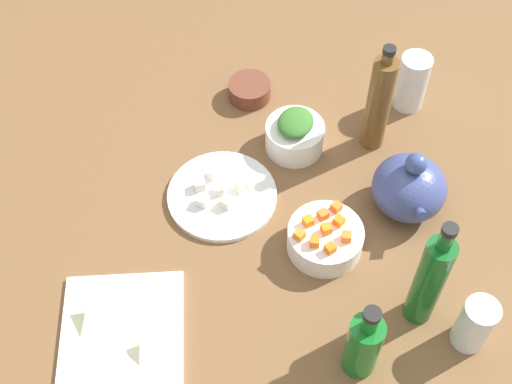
{
  "coord_description": "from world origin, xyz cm",
  "views": [
    {
      "loc": [
        82.94,
        -8.54,
        121.78
      ],
      "look_at": [
        0.0,
        0.0,
        8.0
      ],
      "focal_mm": 49.02,
      "sensor_mm": 36.0,
      "label": 1
    }
  ],
  "objects_px": {
    "bowl_small_side": "(249,90)",
    "teapot": "(409,187)",
    "bowl_carrots": "(325,239)",
    "drinking_glass_0": "(412,82)",
    "bottle_2": "(379,103)",
    "drinking_glass_1": "(475,324)",
    "plate_tofu": "(222,195)",
    "cutting_board": "(121,353)",
    "bowl_greens": "(295,137)",
    "bottle_1": "(430,280)",
    "bottle_0": "(363,344)"
  },
  "relations": [
    {
      "from": "bottle_1",
      "to": "drinking_glass_1",
      "type": "bearing_deg",
      "value": 51.39
    },
    {
      "from": "bowl_carrots",
      "to": "drinking_glass_0",
      "type": "distance_m",
      "value": 0.45
    },
    {
      "from": "bowl_small_side",
      "to": "bottle_2",
      "type": "height_order",
      "value": "bottle_2"
    },
    {
      "from": "cutting_board",
      "to": "teapot",
      "type": "bearing_deg",
      "value": 114.93
    },
    {
      "from": "teapot",
      "to": "plate_tofu",
      "type": "bearing_deg",
      "value": -98.93
    },
    {
      "from": "bowl_small_side",
      "to": "teapot",
      "type": "bearing_deg",
      "value": 40.13
    },
    {
      "from": "bottle_1",
      "to": "bottle_2",
      "type": "distance_m",
      "value": 0.42
    },
    {
      "from": "drinking_glass_1",
      "to": "bottle_0",
      "type": "bearing_deg",
      "value": -82.82
    },
    {
      "from": "drinking_glass_1",
      "to": "bowl_small_side",
      "type": "bearing_deg",
      "value": -152.62
    },
    {
      "from": "bowl_small_side",
      "to": "bottle_1",
      "type": "height_order",
      "value": "bottle_1"
    },
    {
      "from": "drinking_glass_0",
      "to": "bowl_greens",
      "type": "bearing_deg",
      "value": -69.81
    },
    {
      "from": "plate_tofu",
      "to": "teapot",
      "type": "relative_size",
      "value": 1.36
    },
    {
      "from": "cutting_board",
      "to": "drinking_glass_1",
      "type": "distance_m",
      "value": 0.63
    },
    {
      "from": "plate_tofu",
      "to": "bottle_0",
      "type": "relative_size",
      "value": 1.16
    },
    {
      "from": "cutting_board",
      "to": "bottle_2",
      "type": "bearing_deg",
      "value": 129.32
    },
    {
      "from": "bowl_carrots",
      "to": "drinking_glass_1",
      "type": "height_order",
      "value": "drinking_glass_1"
    },
    {
      "from": "drinking_glass_0",
      "to": "drinking_glass_1",
      "type": "bearing_deg",
      "value": -2.53
    },
    {
      "from": "drinking_glass_0",
      "to": "drinking_glass_1",
      "type": "xyz_separation_m",
      "value": [
        0.59,
        -0.03,
        -0.01
      ]
    },
    {
      "from": "bowl_greens",
      "to": "bottle_1",
      "type": "xyz_separation_m",
      "value": [
        0.42,
        0.17,
        0.09
      ]
    },
    {
      "from": "plate_tofu",
      "to": "bowl_greens",
      "type": "height_order",
      "value": "bowl_greens"
    },
    {
      "from": "bowl_greens",
      "to": "drinking_glass_0",
      "type": "height_order",
      "value": "drinking_glass_0"
    },
    {
      "from": "bowl_carrots",
      "to": "drinking_glass_1",
      "type": "distance_m",
      "value": 0.32
    },
    {
      "from": "bowl_small_side",
      "to": "bottle_1",
      "type": "relative_size",
      "value": 0.34
    },
    {
      "from": "bottle_2",
      "to": "drinking_glass_1",
      "type": "height_order",
      "value": "bottle_2"
    },
    {
      "from": "drinking_glass_1",
      "to": "plate_tofu",
      "type": "bearing_deg",
      "value": -130.81
    },
    {
      "from": "bowl_small_side",
      "to": "bottle_2",
      "type": "bearing_deg",
      "value": 57.04
    },
    {
      "from": "cutting_board",
      "to": "plate_tofu",
      "type": "relative_size",
      "value": 1.39
    },
    {
      "from": "bowl_small_side",
      "to": "bottle_1",
      "type": "bearing_deg",
      "value": 23.73
    },
    {
      "from": "bottle_0",
      "to": "drinking_glass_1",
      "type": "xyz_separation_m",
      "value": [
        -0.03,
        0.21,
        -0.02
      ]
    },
    {
      "from": "plate_tofu",
      "to": "drinking_glass_1",
      "type": "xyz_separation_m",
      "value": [
        0.36,
        0.42,
        0.05
      ]
    },
    {
      "from": "plate_tofu",
      "to": "drinking_glass_1",
      "type": "relative_size",
      "value": 1.93
    },
    {
      "from": "bowl_greens",
      "to": "teapot",
      "type": "xyz_separation_m",
      "value": [
        0.18,
        0.21,
        0.03
      ]
    },
    {
      "from": "cutting_board",
      "to": "bottle_2",
      "type": "xyz_separation_m",
      "value": [
        -0.45,
        0.55,
        0.12
      ]
    },
    {
      "from": "cutting_board",
      "to": "bowl_greens",
      "type": "distance_m",
      "value": 0.59
    },
    {
      "from": "bowl_greens",
      "to": "drinking_glass_1",
      "type": "distance_m",
      "value": 0.55
    },
    {
      "from": "cutting_board",
      "to": "bottle_0",
      "type": "relative_size",
      "value": 1.61
    },
    {
      "from": "bottle_0",
      "to": "bottle_1",
      "type": "distance_m",
      "value": 0.16
    },
    {
      "from": "drinking_glass_1",
      "to": "bowl_carrots",
      "type": "bearing_deg",
      "value": -134.22
    },
    {
      "from": "bottle_0",
      "to": "drinking_glass_0",
      "type": "bearing_deg",
      "value": 159.25
    },
    {
      "from": "plate_tofu",
      "to": "drinking_glass_0",
      "type": "bearing_deg",
      "value": 116.7
    },
    {
      "from": "bowl_greens",
      "to": "drinking_glass_0",
      "type": "distance_m",
      "value": 0.3
    },
    {
      "from": "bowl_greens",
      "to": "bowl_carrots",
      "type": "xyz_separation_m",
      "value": [
        0.26,
        0.02,
        -0.0
      ]
    },
    {
      "from": "drinking_glass_0",
      "to": "drinking_glass_1",
      "type": "distance_m",
      "value": 0.59
    },
    {
      "from": "bowl_small_side",
      "to": "drinking_glass_0",
      "type": "bearing_deg",
      "value": 80.6
    },
    {
      "from": "bowl_carrots",
      "to": "drinking_glass_0",
      "type": "height_order",
      "value": "drinking_glass_0"
    },
    {
      "from": "bowl_small_side",
      "to": "teapot",
      "type": "relative_size",
      "value": 0.58
    },
    {
      "from": "bottle_0",
      "to": "drinking_glass_1",
      "type": "relative_size",
      "value": 1.67
    },
    {
      "from": "bowl_small_side",
      "to": "drinking_glass_1",
      "type": "xyz_separation_m",
      "value": [
        0.65,
        0.34,
        0.04
      ]
    },
    {
      "from": "bowl_greens",
      "to": "drinking_glass_1",
      "type": "xyz_separation_m",
      "value": [
        0.49,
        0.25,
        0.03
      ]
    },
    {
      "from": "teapot",
      "to": "drinking_glass_0",
      "type": "bearing_deg",
      "value": 165.74
    }
  ]
}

